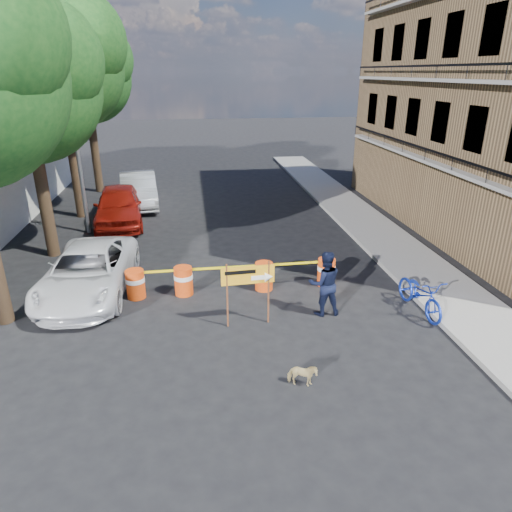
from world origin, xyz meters
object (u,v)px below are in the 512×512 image
object	(u,v)px
dog	(302,375)
sedan_silver	(139,190)
barrel_mid_left	(184,280)
barrel_far_right	(326,271)
suv_white	(88,272)
barrel_far_left	(135,283)
sedan_red	(119,206)
barrel_mid_right	(264,276)
detour_sign	(255,279)
pedestrian	(325,283)
bicycle	(423,277)

from	to	relation	value
dog	sedan_silver	bearing A→B (deg)	33.34
barrel_mid_left	barrel_far_right	xyz separation A→B (m)	(4.55, 0.03, 0.00)
suv_white	barrel_far_left	bearing A→B (deg)	-16.95
barrel_far_right	sedan_silver	distance (m)	12.66
sedan_silver	sedan_red	bearing A→B (deg)	-107.34
barrel_far_left	barrel_mid_right	size ratio (longest dim) A/B	1.00
sedan_silver	detour_sign	bearing A→B (deg)	-78.30
barrel_mid_right	sedan_red	bearing A→B (deg)	125.58
dog	sedan_silver	xyz separation A→B (m)	(-4.92, 15.55, 0.55)
pedestrian	sedan_silver	bearing A→B (deg)	-63.25
barrel_far_left	dog	distance (m)	6.33
barrel_far_left	sedan_red	size ratio (longest dim) A/B	0.18
sedan_silver	suv_white	bearing A→B (deg)	-100.01
barrel_mid_left	sedan_red	distance (m)	8.12
barrel_mid_right	barrel_far_right	size ratio (longest dim) A/B	1.00
sedan_silver	barrel_far_left	bearing A→B (deg)	-92.07
barrel_far_right	dog	size ratio (longest dim) A/B	1.37
sedan_red	barrel_far_left	bearing A→B (deg)	-84.21
detour_sign	suv_white	world-z (taller)	detour_sign
detour_sign	pedestrian	world-z (taller)	pedestrian
barrel_mid_right	pedestrian	xyz separation A→B (m)	(1.43, -1.80, 0.48)
barrel_far_right	bicycle	world-z (taller)	bicycle
barrel_far_right	suv_white	bearing A→B (deg)	176.37
bicycle	barrel_mid_left	bearing A→B (deg)	157.38
detour_sign	barrel_mid_left	bearing A→B (deg)	129.55
barrel_far_left	suv_white	distance (m)	1.57
bicycle	suv_white	size ratio (longest dim) A/B	0.41
dog	sedan_silver	size ratio (longest dim) A/B	0.13
barrel_far_right	detour_sign	world-z (taller)	detour_sign
barrel_far_right	pedestrian	xyz separation A→B (m)	(-0.60, -1.83, 0.48)
barrel_far_right	sedan_silver	size ratio (longest dim) A/B	0.18
barrel_far_left	bicycle	size ratio (longest dim) A/B	0.42
barrel_mid_right	barrel_far_right	xyz separation A→B (m)	(2.03, 0.03, 0.00)
barrel_mid_right	bicycle	xyz separation A→B (m)	(4.19, -2.07, 0.61)
bicycle	detour_sign	bearing A→B (deg)	174.84
barrel_mid_left	sedan_red	size ratio (longest dim) A/B	0.18
detour_sign	suv_white	bearing A→B (deg)	148.59
suv_white	sedan_silver	bearing A→B (deg)	89.76
detour_sign	sedan_silver	world-z (taller)	detour_sign
dog	bicycle	bearing A→B (deg)	-39.71
sedan_silver	pedestrian	bearing A→B (deg)	-70.04
barrel_mid_left	barrel_far_right	size ratio (longest dim) A/B	1.00
bicycle	suv_white	xyz separation A→B (m)	(-9.60, 2.57, -0.35)
barrel_far_right	dog	xyz separation A→B (m)	(-1.96, -4.92, -0.19)
suv_white	sedan_red	distance (m)	7.07
pedestrian	dog	distance (m)	3.44
suv_white	dog	bearing A→B (deg)	-41.47
barrel_far_right	sedan_red	size ratio (longest dim) A/B	0.18
bicycle	dog	xyz separation A→B (m)	(-4.11, -2.82, -0.80)
suv_white	sedan_red	world-z (taller)	sedan_red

